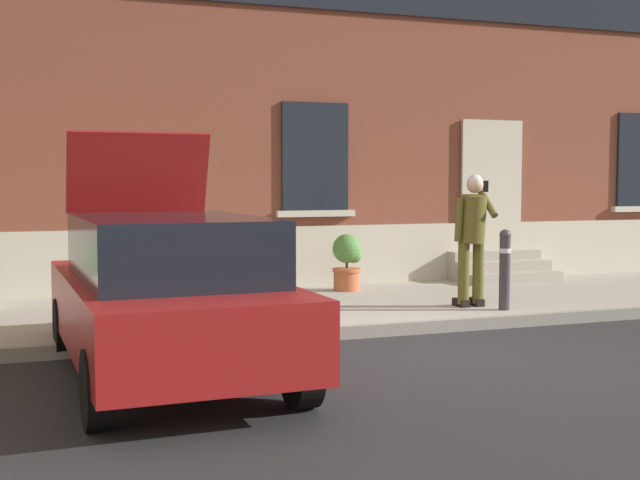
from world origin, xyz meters
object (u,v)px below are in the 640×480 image
planter_charcoal (173,265)px  planter_terracotta (347,261)px  hatchback_car_red (167,293)px  bollard_far_left (214,278)px  bollard_near_person (505,267)px  person_on_phone (472,231)px

planter_charcoal → planter_terracotta: bearing=-7.2°
hatchback_car_red → bollard_far_left: 1.85m
bollard_near_person → planter_charcoal: size_ratio=1.22×
person_on_phone → planter_terracotta: 2.36m
bollard_far_left → planter_terracotta: (2.62, 2.47, -0.11)m
planter_charcoal → planter_terracotta: (2.60, -0.33, 0.00)m
person_on_phone → bollard_near_person: bearing=-52.2°
hatchback_car_red → planter_terracotta: 5.37m
bollard_near_person → planter_charcoal: bearing=143.5°
person_on_phone → hatchback_car_red: bearing=-152.9°
hatchback_car_red → planter_terracotta: (3.44, 4.13, -0.19)m
planter_terracotta → person_on_phone: bearing=-66.2°
hatchback_car_red → bollard_near_person: hatchback_car_red is taller
hatchback_car_red → person_on_phone: hatchback_car_red is taller
hatchback_car_red → person_on_phone: 4.82m
bollard_far_left → planter_terracotta: size_ratio=1.22×
bollard_near_person → person_on_phone: size_ratio=0.60×
planter_charcoal → bollard_near_person: bearing=-36.5°
person_on_phone → planter_terracotta: (-0.93, 2.10, -0.55)m
planter_charcoal → planter_terracotta: same height
bollard_near_person → bollard_far_left: 3.82m
hatchback_car_red → planter_charcoal: hatchback_car_red is taller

